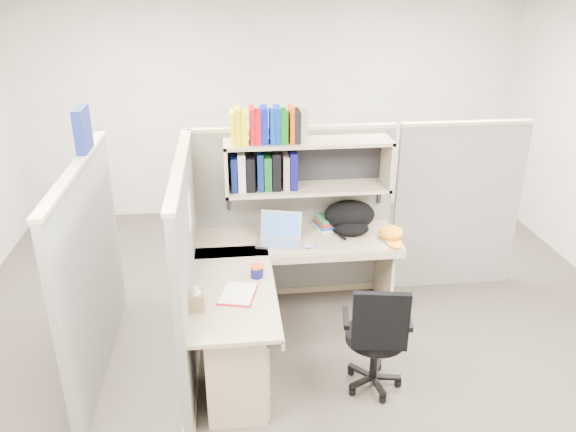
{
  "coord_description": "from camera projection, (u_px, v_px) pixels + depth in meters",
  "views": [
    {
      "loc": [
        -0.56,
        -3.75,
        2.83
      ],
      "look_at": [
        -0.12,
        0.25,
        1.08
      ],
      "focal_mm": 35.0,
      "sensor_mm": 36.0,
      "label": 1
    }
  ],
  "objects": [
    {
      "name": "desk",
      "position": [
        257.0,
        326.0,
        4.13
      ],
      "size": [
        1.74,
        1.75,
        0.73
      ],
      "color": "tan",
      "rests_on": "ground"
    },
    {
      "name": "backpack",
      "position": [
        351.0,
        218.0,
        4.9
      ],
      "size": [
        0.46,
        0.36,
        0.27
      ],
      "primitive_type": null,
      "rotation": [
        0.0,
        0.0,
        0.04
      ],
      "color": "black",
      "rests_on": "desk"
    },
    {
      "name": "loose_paper",
      "position": [
        238.0,
        293.0,
        4.0
      ],
      "size": [
        0.29,
        0.35,
        0.0
      ],
      "primitive_type": null,
      "rotation": [
        0.0,
        0.0,
        -0.25
      ],
      "color": "silver",
      "rests_on": "desk"
    },
    {
      "name": "room_shell",
      "position": [
        308.0,
        159.0,
        3.96
      ],
      "size": [
        6.0,
        6.0,
        6.0
      ],
      "color": "#ADA69C",
      "rests_on": "ground"
    },
    {
      "name": "orange_cap",
      "position": [
        391.0,
        232.0,
        4.8
      ],
      "size": [
        0.21,
        0.24,
        0.11
      ],
      "primitive_type": null,
      "rotation": [
        0.0,
        0.0,
        -0.0
      ],
      "color": "orange",
      "rests_on": "desk"
    },
    {
      "name": "task_chair",
      "position": [
        375.0,
        353.0,
        4.02
      ],
      "size": [
        0.51,
        0.47,
        0.92
      ],
      "color": "black",
      "rests_on": "ground"
    },
    {
      "name": "snack_canister",
      "position": [
        257.0,
        271.0,
        4.19
      ],
      "size": [
        0.1,
        0.1,
        0.1
      ],
      "color": "#0D0E51",
      "rests_on": "desk"
    },
    {
      "name": "tissue_box",
      "position": [
        196.0,
        296.0,
        3.78
      ],
      "size": [
        0.13,
        0.13,
        0.19
      ],
      "primitive_type": null,
      "rotation": [
        0.0,
        0.0,
        -0.07
      ],
      "color": "#9A7D57",
      "rests_on": "desk"
    },
    {
      "name": "paper_cup",
      "position": [
        291.0,
        225.0,
        4.96
      ],
      "size": [
        0.08,
        0.08,
        0.11
      ],
      "primitive_type": "cylinder",
      "rotation": [
        0.0,
        0.0,
        -0.03
      ],
      "color": "white",
      "rests_on": "desk"
    },
    {
      "name": "ground",
      "position": [
        306.0,
        348.0,
        4.6
      ],
      "size": [
        6.0,
        6.0,
        0.0
      ],
      "primitive_type": "plane",
      "color": "#332D27",
      "rests_on": "ground"
    },
    {
      "name": "laptop",
      "position": [
        279.0,
        230.0,
        4.68
      ],
      "size": [
        0.43,
        0.43,
        0.25
      ],
      "primitive_type": null,
      "rotation": [
        0.0,
        0.0,
        -0.27
      ],
      "color": "silver",
      "rests_on": "desk"
    },
    {
      "name": "mouse",
      "position": [
        309.0,
        246.0,
        4.65
      ],
      "size": [
        0.11,
        0.08,
        0.04
      ],
      "primitive_type": "ellipsoid",
      "rotation": [
        0.0,
        0.0,
        -0.17
      ],
      "color": "#7B8BAF",
      "rests_on": "desk"
    },
    {
      "name": "cubicle",
      "position": [
        255.0,
        227.0,
        4.62
      ],
      "size": [
        3.79,
        1.84,
        1.95
      ],
      "color": "#5B5C57",
      "rests_on": "ground"
    },
    {
      "name": "book_stack",
      "position": [
        326.0,
        223.0,
        5.0
      ],
      "size": [
        0.21,
        0.25,
        0.11
      ],
      "primitive_type": null,
      "rotation": [
        0.0,
        0.0,
        0.26
      ],
      "color": "gray",
      "rests_on": "desk"
    }
  ]
}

